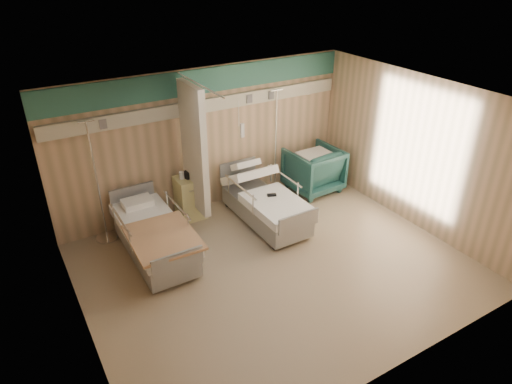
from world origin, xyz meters
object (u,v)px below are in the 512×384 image
bed_right (265,207)px  iv_stand_left (103,217)px  bed_left (155,241)px  visitor_armchair (313,170)px  bedside_cabinet (190,198)px  iv_stand_right (275,172)px

bed_right → iv_stand_left: size_ratio=0.96×
bed_left → iv_stand_left: (-0.58, 0.98, 0.15)m
visitor_armchair → bed_right: bearing=18.5°
visitor_armchair → iv_stand_left: bearing=-7.2°
bed_right → iv_stand_left: 2.95m
bed_right → visitor_armchair: bearing=20.7°
bed_right → visitor_armchair: visitor_armchair is taller
bedside_cabinet → iv_stand_right: size_ratio=0.38×
bedside_cabinet → iv_stand_right: iv_stand_right is taller
iv_stand_right → iv_stand_left: (-3.63, 0.01, 0.00)m
bed_left → iv_stand_left: size_ratio=0.96×
bed_left → iv_stand_right: 3.20m
iv_stand_left → iv_stand_right: bearing=-0.1°
bedside_cabinet → visitor_armchair: size_ratio=0.81×
iv_stand_right → visitor_armchair: bearing=-26.6°
bed_right → bed_left: same height
bed_right → visitor_armchair: size_ratio=2.05×
visitor_armchair → bed_left: bearing=6.8°
bedside_cabinet → iv_stand_right: bearing=2.1°
bedside_cabinet → iv_stand_left: 1.63m
bed_right → bed_left: 2.20m
bed_right → iv_stand_left: (-2.78, 0.98, 0.15)m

